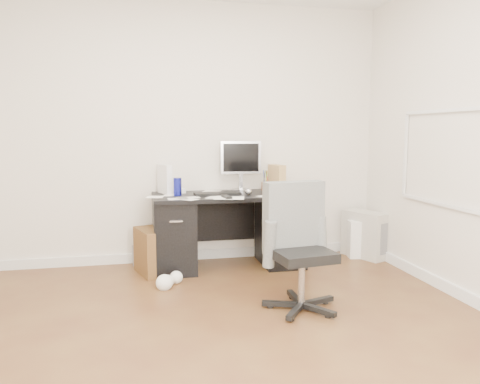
% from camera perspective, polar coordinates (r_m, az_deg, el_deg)
% --- Properties ---
extents(ground, '(4.00, 4.00, 0.00)m').
position_cam_1_polar(ground, '(3.29, -1.18, -17.31)').
color(ground, '#4C2918').
rests_on(ground, ground).
extents(room_shell, '(4.02, 4.02, 2.71)m').
position_cam_1_polar(room_shell, '(3.03, -0.76, 12.76)').
color(room_shell, silver).
rests_on(room_shell, ground).
extents(desk, '(1.50, 0.70, 0.75)m').
position_cam_1_polar(desk, '(4.77, -1.43, -4.42)').
color(desk, black).
rests_on(desk, ground).
extents(loose_papers, '(1.10, 0.60, 0.00)m').
position_cam_1_polar(loose_papers, '(4.62, -3.76, -0.38)').
color(loose_papers, white).
rests_on(loose_papers, desk).
extents(lcd_monitor, '(0.44, 0.28, 0.54)m').
position_cam_1_polar(lcd_monitor, '(4.93, 0.09, 3.24)').
color(lcd_monitor, '#AAAAAE').
rests_on(lcd_monitor, desk).
extents(keyboard, '(0.46, 0.18, 0.03)m').
position_cam_1_polar(keyboard, '(4.63, -2.76, -0.21)').
color(keyboard, black).
rests_on(keyboard, desk).
extents(computer_mouse, '(0.09, 0.09, 0.07)m').
position_cam_1_polar(computer_mouse, '(4.62, 1.03, 0.05)').
color(computer_mouse, '#AAAAAE').
rests_on(computer_mouse, desk).
extents(travel_mug, '(0.10, 0.10, 0.18)m').
position_cam_1_polar(travel_mug, '(4.60, -7.62, 0.63)').
color(travel_mug, '#151A93').
rests_on(travel_mug, desk).
extents(white_binder, '(0.20, 0.28, 0.29)m').
position_cam_1_polar(white_binder, '(4.78, -9.17, 1.57)').
color(white_binder, white).
rests_on(white_binder, desk).
extents(magazine_file, '(0.17, 0.25, 0.27)m').
position_cam_1_polar(magazine_file, '(5.04, 4.51, 1.79)').
color(magazine_file, '#A98451').
rests_on(magazine_file, desk).
extents(pen_cup, '(0.11, 0.11, 0.21)m').
position_cam_1_polar(pen_cup, '(5.02, 3.07, 1.45)').
color(pen_cup, brown).
rests_on(pen_cup, desk).
extents(yellow_book, '(0.30, 0.33, 0.05)m').
position_cam_1_polar(yellow_book, '(4.73, 5.05, 0.05)').
color(yellow_book, yellow).
rests_on(yellow_book, desk).
extents(paper_remote, '(0.33, 0.28, 0.02)m').
position_cam_1_polar(paper_remote, '(4.41, -1.34, -0.60)').
color(paper_remote, white).
rests_on(paper_remote, desk).
extents(office_chair, '(0.62, 0.62, 0.98)m').
position_cam_1_polar(office_chair, '(3.63, 7.59, -6.72)').
color(office_chair, '#4C4E4C').
rests_on(office_chair, ground).
extents(pc_tower, '(0.40, 0.55, 0.50)m').
position_cam_1_polar(pc_tower, '(5.34, 14.99, -5.01)').
color(pc_tower, beige).
rests_on(pc_tower, ground).
extents(shopping_bag, '(0.33, 0.27, 0.41)m').
position_cam_1_polar(shopping_bag, '(5.31, 14.69, -5.59)').
color(shopping_bag, white).
rests_on(shopping_bag, ground).
extents(wicker_basket, '(0.55, 0.55, 0.44)m').
position_cam_1_polar(wicker_basket, '(4.68, -9.50, -7.00)').
color(wicker_basket, '#472A15').
rests_on(wicker_basket, ground).
extents(desk_printer, '(0.44, 0.40, 0.21)m').
position_cam_1_polar(desk_printer, '(4.90, -10.39, -7.73)').
color(desk_printer, slate).
rests_on(desk_printer, ground).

